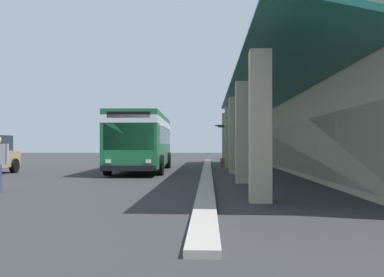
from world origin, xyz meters
TOP-DOWN VIEW (x-y plane):
  - ground at (0.00, 8.00)m, footprint 120.00×120.00m
  - curb_strip at (-0.81, 3.35)m, footprint 35.40×0.50m
  - transit_bus at (-2.85, -0.30)m, footprint 11.29×3.06m
  - potted_palm at (-7.96, 4.71)m, footprint 1.70×1.84m

SIDE VIEW (x-z plane):
  - ground at x=0.00m, z-range 0.00..0.00m
  - curb_strip at x=-0.81m, z-range 0.00..0.12m
  - potted_palm at x=-7.96m, z-range -0.76..2.12m
  - transit_bus at x=-2.85m, z-range 0.18..3.52m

